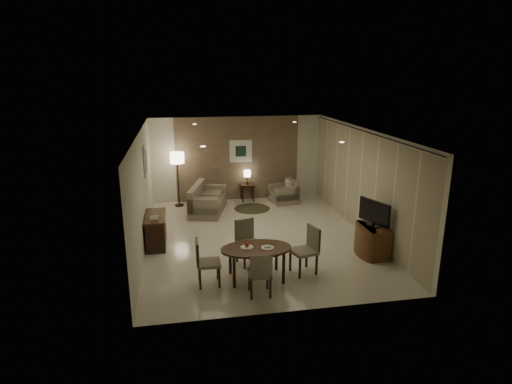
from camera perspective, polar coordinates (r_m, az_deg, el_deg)
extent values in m
cube|color=beige|center=(10.90, 0.19, -6.11)|extent=(5.50, 7.00, 0.00)
cube|color=white|center=(10.21, 0.20, 8.10)|extent=(5.50, 7.00, 0.00)
cube|color=#7D664D|center=(13.84, -2.48, 4.47)|extent=(5.50, 0.00, 2.70)
cube|color=beige|center=(10.34, -14.95, 0.02)|extent=(0.00, 7.00, 2.70)
cube|color=beige|center=(11.29, 14.05, 1.39)|extent=(0.00, 7.00, 2.70)
cube|color=#7D664D|center=(13.82, -2.47, 4.45)|extent=(3.96, 0.03, 2.70)
cylinder|color=black|center=(11.02, 14.17, 7.88)|extent=(0.03, 6.80, 0.03)
cube|color=silver|center=(13.77, -2.05, 5.47)|extent=(0.72, 0.03, 0.72)
cube|color=black|center=(13.75, -2.04, 5.46)|extent=(0.34, 0.01, 0.34)
cube|color=silver|center=(11.39, -14.56, 4.07)|extent=(0.03, 0.60, 0.80)
cube|color=gray|center=(11.39, -14.48, 4.07)|extent=(0.01, 0.46, 0.64)
cylinder|color=white|center=(8.27, -7.09, 6.05)|extent=(0.10, 0.10, 0.01)
cylinder|color=white|center=(8.88, 11.37, 6.53)|extent=(0.10, 0.10, 0.01)
cylinder|color=white|center=(11.83, -8.20, 8.93)|extent=(0.10, 0.10, 0.01)
cylinder|color=white|center=(12.26, 5.16, 9.27)|extent=(0.10, 0.10, 0.01)
cylinder|color=white|center=(8.62, -1.21, -7.36)|extent=(0.26, 0.26, 0.02)
cylinder|color=white|center=(8.60, 1.55, -7.43)|extent=(0.26, 0.26, 0.02)
sphere|color=#A13012|center=(8.60, -1.21, -7.04)|extent=(0.09, 0.09, 0.09)
cube|color=white|center=(8.59, 1.55, -7.29)|extent=(0.12, 0.08, 0.03)
cylinder|color=#433F26|center=(13.14, -0.53, -2.21)|extent=(1.09, 1.09, 0.01)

